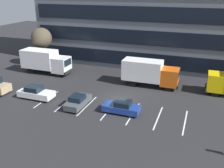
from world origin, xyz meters
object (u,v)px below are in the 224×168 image
(sedan_navy, at_px, (122,107))
(bare_tree, at_px, (41,38))
(sedan_charcoal, at_px, (78,101))
(box_truck_white, at_px, (45,60))
(sedan_white, at_px, (36,93))
(box_truck_orange, at_px, (149,72))

(sedan_navy, bearing_deg, bare_tree, 146.20)
(bare_tree, bearing_deg, sedan_navy, -33.80)
(sedan_navy, relative_size, sedan_charcoal, 1.01)
(sedan_charcoal, relative_size, bare_tree, 0.61)
(box_truck_white, distance_m, sedan_charcoal, 14.13)
(sedan_navy, xyz_separation_m, sedan_white, (-11.33, 0.07, 0.06))
(bare_tree, bearing_deg, box_truck_white, -51.37)
(box_truck_orange, distance_m, sedan_white, 15.40)
(box_truck_orange, xyz_separation_m, bare_tree, (-19.59, 3.26, 2.81))
(box_truck_white, height_order, sedan_charcoal, box_truck_white)
(sedan_charcoal, height_order, bare_tree, bare_tree)
(sedan_charcoal, bearing_deg, box_truck_white, 138.78)
(sedan_navy, height_order, sedan_white, sedan_white)
(box_truck_white, distance_m, bare_tree, 5.16)
(sedan_navy, relative_size, bare_tree, 0.62)
(sedan_navy, bearing_deg, box_truck_white, 150.35)
(bare_tree, bearing_deg, sedan_charcoal, -43.62)
(box_truck_white, height_order, sedan_white, box_truck_white)
(box_truck_white, distance_m, sedan_white, 10.11)
(sedan_navy, distance_m, sedan_white, 11.33)
(box_truck_orange, bearing_deg, box_truck_white, -179.49)
(box_truck_white, xyz_separation_m, sedan_white, (4.51, -8.95, -1.34))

